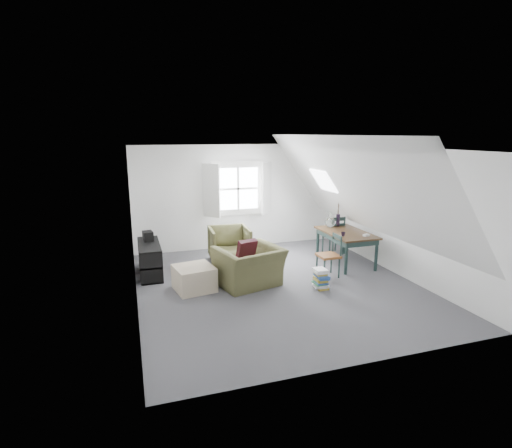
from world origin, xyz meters
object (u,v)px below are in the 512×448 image
object	(u,v)px
dining_table	(346,236)
media_shelf	(150,261)
dining_chair_near	(330,255)
armchair_near	(249,285)
ottoman	(194,278)
dining_chair_far	(334,234)
magazine_stack	(321,279)
armchair_far	(230,262)

from	to	relation	value
dining_table	media_shelf	distance (m)	4.10
dining_chair_near	media_shelf	xyz separation A→B (m)	(-3.35, 1.16, -0.15)
armchair_near	ottoman	world-z (taller)	ottoman
dining_chair_far	magazine_stack	xyz separation A→B (m)	(-1.26, -1.84, -0.29)
armchair_near	magazine_stack	world-z (taller)	magazine_stack
ottoman	media_shelf	bearing A→B (deg)	123.76
armchair_near	ottoman	distance (m)	1.03
armchair_far	media_shelf	world-z (taller)	media_shelf
armchair_far	media_shelf	xyz separation A→B (m)	(-1.70, -0.32, 0.28)
ottoman	armchair_far	bearing A→B (deg)	53.88
armchair_near	dining_chair_far	world-z (taller)	dining_chair_far
ottoman	dining_chair_far	world-z (taller)	dining_chair_far
dining_table	dining_chair_far	distance (m)	0.73
dining_chair_far	dining_chair_near	distance (m)	1.54
dining_chair_far	ottoman	bearing A→B (deg)	37.25
armchair_near	magazine_stack	bearing A→B (deg)	140.42
armchair_far	dining_chair_far	xyz separation A→B (m)	(2.45, -0.17, 0.47)
dining_chair_far	armchair_far	bearing A→B (deg)	14.12
armchair_near	media_shelf	size ratio (longest dim) A/B	0.90
dining_chair_near	magazine_stack	distance (m)	0.75
armchair_near	dining_chair_near	distance (m)	1.71
armchair_near	dining_chair_far	distance (m)	2.82
dining_chair_near	dining_table	bearing A→B (deg)	118.99
armchair_far	magazine_stack	distance (m)	2.35
dining_table	media_shelf	size ratio (longest dim) A/B	1.14
armchair_near	armchair_far	world-z (taller)	armchair_far
ottoman	dining_chair_far	distance (m)	3.67
media_shelf	magazine_stack	size ratio (longest dim) A/B	3.35
armchair_near	magazine_stack	distance (m)	1.32
armchair_far	magazine_stack	xyz separation A→B (m)	(1.19, -2.01, 0.18)
ottoman	media_shelf	xyz separation A→B (m)	(-0.70, 1.05, 0.07)
ottoman	media_shelf	distance (m)	1.27
ottoman	dining_chair_near	distance (m)	2.66
armchair_near	dining_table	xyz separation A→B (m)	(2.35, 0.59, 0.61)
dining_chair_far	media_shelf	xyz separation A→B (m)	(-4.16, -0.15, -0.19)
dining_chair_far	magazine_stack	bearing A→B (deg)	73.61
ottoman	magazine_stack	world-z (taller)	ottoman
armchair_far	dining_chair_near	size ratio (longest dim) A/B	1.02
armchair_far	ottoman	distance (m)	1.71
armchair_near	media_shelf	world-z (taller)	media_shelf
dining_chair_near	ottoman	bearing A→B (deg)	-104.14
armchair_near	media_shelf	bearing A→B (deg)	-48.76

